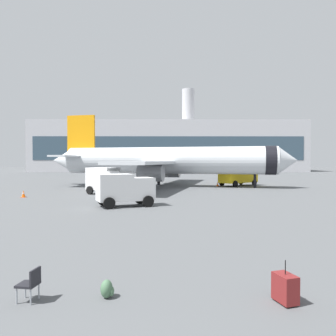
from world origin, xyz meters
The scene contains 10 objects.
airplane_at_gate centered at (-0.05, 45.15, 3.66)m, with size 35.46×32.25×10.50m.
service_truck centered at (-6.37, 33.73, 1.61)m, with size 5.25×4.36×2.90m.
fuel_truck centered at (10.32, 45.87, 1.77)m, with size 6.22×5.57×3.20m.
cargo_van centered at (-3.39, 24.05, 1.45)m, with size 4.83×3.65×2.60m.
safety_cone_near centered at (7.28, 45.20, 0.29)m, with size 0.44×0.44×0.60m.
safety_cone_mid centered at (-14.31, 30.80, 0.34)m, with size 0.44×0.44×0.70m.
rolling_suitcase centered at (2.95, 5.97, 0.39)m, with size 0.57×0.73×1.10m.
traveller_backpack centered at (-1.66, 6.32, 0.23)m, with size 0.36×0.40×0.48m.
gate_chair centered at (-3.60, 6.10, 0.50)m, with size 0.55×0.55×0.86m.
terminal_building centered at (0.72, 117.43, 8.71)m, with size 93.13×21.86×29.23m.
Camera 1 is at (-0.09, -2.48, 3.64)m, focal length 35.75 mm.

